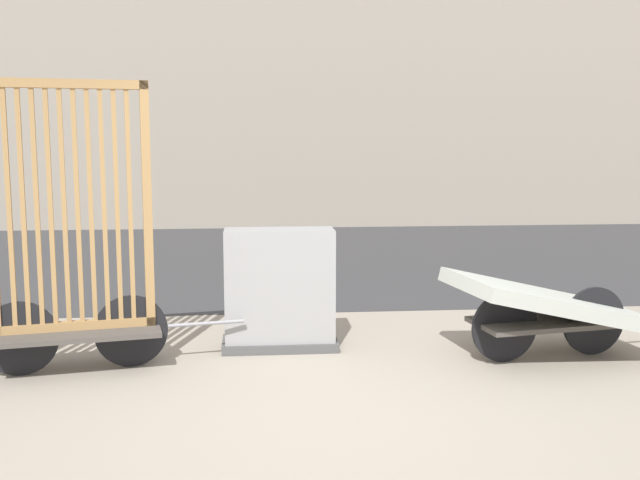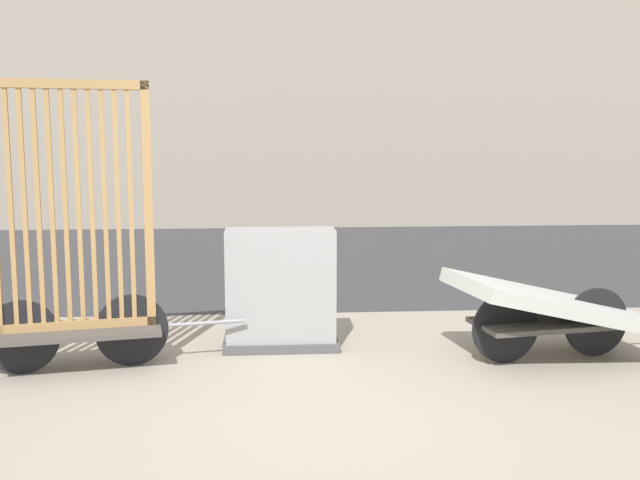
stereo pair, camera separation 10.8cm
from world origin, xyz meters
TOP-DOWN VIEW (x-y plane):
  - ground_plane at (0.00, 0.00)m, footprint 60.00×60.00m
  - road_strip at (0.00, 6.83)m, footprint 56.00×7.65m
  - bike_cart_with_bedframe at (-1.94, 1.20)m, footprint 2.03×0.81m
  - bike_cart_with_mattress at (1.95, 1.20)m, footprint 2.21×1.23m
  - utility_cabinet at (-0.31, 1.70)m, footprint 1.01×0.45m

SIDE VIEW (x-z plane):
  - ground_plane at x=0.00m, z-range 0.00..0.00m
  - road_strip at x=0.00m, z-range 0.00..0.01m
  - bike_cart_with_mattress at x=1.95m, z-range 0.08..0.81m
  - utility_cabinet at x=-0.31m, z-range -0.04..1.02m
  - bike_cart_with_bedframe at x=-1.94m, z-range -0.29..1.99m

